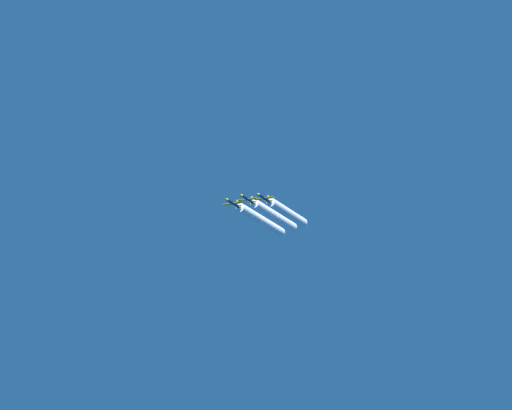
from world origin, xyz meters
TOP-DOWN VIEW (x-y plane):
  - jet_far_left at (-7.06, 0.07)m, footprint 8.46×12.32m
  - jet_inner_left at (0.05, 0.76)m, footprint 8.46×12.32m
  - jet_center at (6.89, 0.23)m, footprint 8.46×12.32m
  - smoke_trail_far_left at (-7.06, -22.71)m, footprint 3.83×34.29m
  - smoke_trail_inner_left at (0.05, -25.00)m, footprint 3.83×40.27m
  - smoke_trail_center at (6.89, -26.65)m, footprint 3.83×42.51m

SIDE VIEW (x-z plane):
  - smoke_trail_center at x=6.89m, z-range 207.15..210.98m
  - jet_center at x=6.89m, z-range 207.61..210.58m
  - smoke_trail_far_left at x=-7.06m, z-range 207.53..211.36m
  - jet_far_left at x=-7.06m, z-range 208.00..210.96m
  - smoke_trail_inner_left at x=0.05m, z-range 207.84..211.67m
  - jet_inner_left at x=0.05m, z-range 208.31..211.27m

